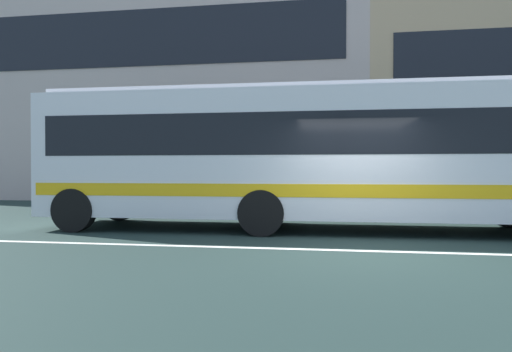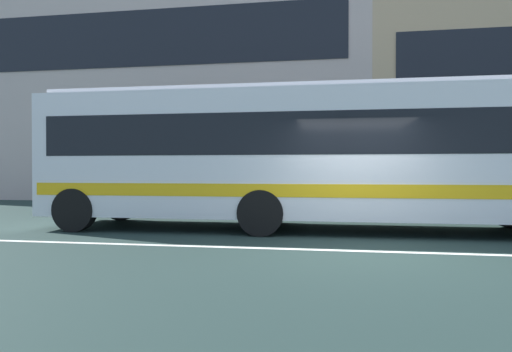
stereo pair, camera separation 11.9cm
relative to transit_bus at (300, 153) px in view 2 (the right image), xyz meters
The scene contains 4 objects.
ground_plane 3.46m from the transit_bus, 64.49° to the right, with size 160.00×160.00×0.00m, color #20302D.
lane_centre_line 3.46m from the transit_bus, 64.49° to the right, with size 60.00×0.16×0.01m, color silver.
apartment_block_left 16.46m from the transit_bus, 127.15° to the left, with size 24.00×8.97×12.60m.
transit_bus is the anchor object (origin of this frame).
Camera 2 is at (-0.58, -7.91, 1.43)m, focal length 31.03 mm.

